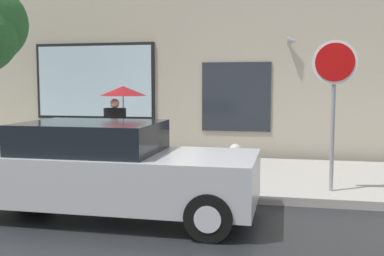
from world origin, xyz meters
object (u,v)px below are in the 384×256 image
object	(u,v)px
fire_hydrant	(235,166)
stop_sign	(334,85)
parked_car	(103,170)
pedestrian_with_umbrella	(121,101)

from	to	relation	value
fire_hydrant	stop_sign	xyz separation A→B (m)	(1.69, 0.05, 1.47)
parked_car	pedestrian_with_umbrella	xyz separation A→B (m)	(-0.97, 3.32, 0.93)
parked_car	stop_sign	xyz separation A→B (m)	(3.53, 1.74, 1.29)
fire_hydrant	stop_sign	distance (m)	2.24
pedestrian_with_umbrella	stop_sign	world-z (taller)	stop_sign
parked_car	stop_sign	bearing A→B (deg)	26.28
fire_hydrant	pedestrian_with_umbrella	distance (m)	3.43
parked_car	pedestrian_with_umbrella	size ratio (longest dim) A/B	2.50
pedestrian_with_umbrella	stop_sign	distance (m)	4.78
stop_sign	fire_hydrant	bearing A→B (deg)	-178.45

